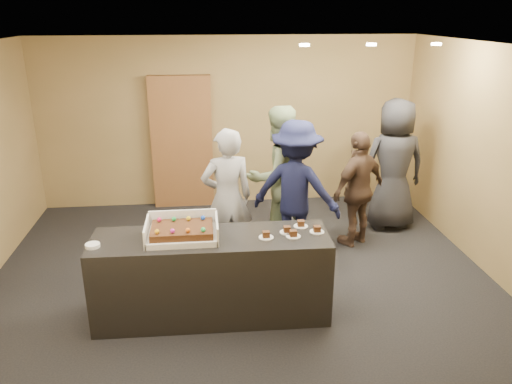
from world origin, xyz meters
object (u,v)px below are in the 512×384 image
(serving_counter, at_px, (212,277))
(person_brown_extra, at_px, (358,189))
(storage_cabinet, at_px, (182,143))
(plate_stack, at_px, (93,245))
(person_server_grey, at_px, (227,198))
(person_dark_suit, at_px, (394,165))
(person_sage_man, at_px, (278,177))
(cake_box, at_px, (182,233))
(sheet_cake, at_px, (182,230))
(person_navy_man, at_px, (296,190))

(serving_counter, relative_size, person_brown_extra, 1.52)
(storage_cabinet, height_order, person_brown_extra, storage_cabinet)
(storage_cabinet, bearing_deg, plate_stack, -102.75)
(person_server_grey, xyz_separation_m, person_dark_suit, (2.45, 0.91, 0.08))
(person_server_grey, bearing_deg, person_sage_man, -152.80)
(serving_counter, height_order, cake_box, cake_box)
(sheet_cake, height_order, plate_stack, sheet_cake)
(person_server_grey, height_order, person_sage_man, person_sage_man)
(sheet_cake, bearing_deg, plate_stack, -173.18)
(sheet_cake, bearing_deg, serving_counter, 0.00)
(cake_box, relative_size, person_server_grey, 0.41)
(person_server_grey, relative_size, person_navy_man, 0.98)
(person_navy_man, bearing_deg, person_server_grey, 38.14)
(sheet_cake, distance_m, person_dark_suit, 3.60)
(sheet_cake, distance_m, person_sage_man, 2.08)
(person_sage_man, bearing_deg, storage_cabinet, -74.52)
(cake_box, relative_size, person_sage_man, 0.37)
(storage_cabinet, relative_size, plate_stack, 15.01)
(storage_cabinet, bearing_deg, person_brown_extra, -35.76)
(serving_counter, xyz_separation_m, sheet_cake, (-0.28, -0.00, 0.55))
(plate_stack, bearing_deg, cake_box, 8.55)
(cake_box, relative_size, sheet_cake, 1.17)
(serving_counter, relative_size, sheet_cake, 3.94)
(person_server_grey, height_order, person_brown_extra, person_server_grey)
(storage_cabinet, bearing_deg, sheet_cake, -88.30)
(serving_counter, distance_m, person_navy_man, 1.79)
(storage_cabinet, relative_size, person_navy_man, 1.18)
(serving_counter, height_order, person_dark_suit, person_dark_suit)
(storage_cabinet, relative_size, person_server_grey, 1.21)
(storage_cabinet, distance_m, person_sage_man, 2.04)
(person_sage_man, bearing_deg, person_brown_extra, 146.91)
(person_server_grey, distance_m, person_sage_man, 0.90)
(sheet_cake, height_order, person_navy_man, person_navy_man)
(person_sage_man, relative_size, person_navy_man, 1.07)
(storage_cabinet, relative_size, sheet_cake, 3.48)
(serving_counter, height_order, sheet_cake, sheet_cake)
(cake_box, bearing_deg, person_sage_man, 53.87)
(cake_box, bearing_deg, person_brown_extra, 33.29)
(sheet_cake, height_order, person_dark_suit, person_dark_suit)
(person_sage_man, bearing_deg, plate_stack, 16.28)
(storage_cabinet, xyz_separation_m, person_sage_man, (1.31, -1.56, -0.11))
(person_brown_extra, bearing_deg, person_server_grey, -20.84)
(person_sage_man, height_order, person_dark_suit, person_dark_suit)
(serving_counter, distance_m, plate_stack, 1.23)
(plate_stack, distance_m, person_navy_man, 2.67)
(sheet_cake, height_order, person_server_grey, person_server_grey)
(storage_cabinet, bearing_deg, cake_box, -88.28)
(cake_box, bearing_deg, person_navy_man, 42.79)
(person_sage_man, distance_m, person_navy_man, 0.42)
(cake_box, height_order, person_navy_man, person_navy_man)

